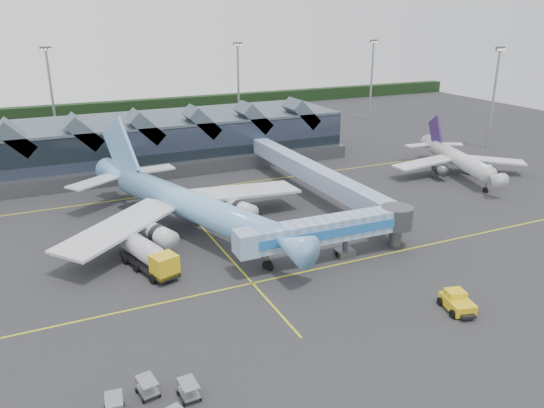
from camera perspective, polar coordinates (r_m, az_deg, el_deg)
name	(u,v)px	position (r m, az deg, el deg)	size (l,w,h in m)	color
ground	(228,256)	(68.01, -4.75, -5.60)	(260.00, 260.00, 0.00)	#252527
taxi_stripes	(204,229)	(76.70, -7.36, -2.67)	(120.00, 60.00, 0.01)	gold
tree_line_far	(101,109)	(171.34, -17.90, 9.71)	(260.00, 4.00, 4.00)	black
terminal	(119,145)	(109.13, -16.12, 6.17)	(90.00, 22.25, 12.52)	black
light_masts	(217,89)	(128.79, -5.93, 12.24)	(132.40, 42.56, 22.45)	gray
main_airliner	(184,203)	(74.73, -9.40, 0.13)	(37.35, 43.93, 14.57)	#72ADE7
regional_jet	(458,159)	(107.02, 19.37, 4.61)	(25.49, 28.46, 9.93)	silver
jet_bridge	(339,229)	(66.44, 7.19, -2.64)	(24.41, 4.21, 5.61)	#729EBF
fuel_truck	(147,253)	(65.39, -13.34, -5.20)	(5.46, 10.85, 3.64)	black
pushback_tug	(457,302)	(59.09, 19.31, -9.94)	(3.46, 4.67, 1.91)	yellow
baggage_carts	(157,400)	(44.74, -12.26, -19.86)	(7.17, 6.95, 1.45)	gray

